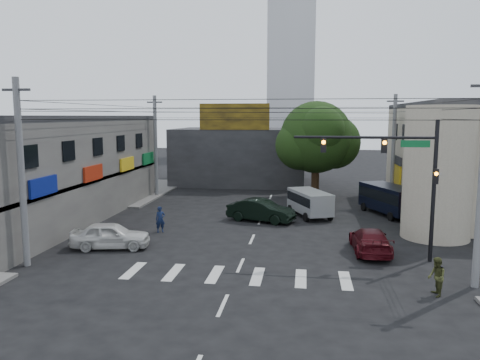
% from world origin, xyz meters
% --- Properties ---
extents(ground, '(160.00, 160.00, 0.00)m').
position_xyz_m(ground, '(0.00, 0.00, 0.00)').
color(ground, black).
rests_on(ground, ground).
extents(sidewalk_far_left, '(16.00, 16.00, 0.15)m').
position_xyz_m(sidewalk_far_left, '(-18.00, 18.00, 0.07)').
color(sidewalk_far_left, '#514F4C').
rests_on(sidewalk_far_left, ground).
extents(sidewalk_far_right, '(16.00, 16.00, 0.15)m').
position_xyz_m(sidewalk_far_right, '(18.00, 18.00, 0.07)').
color(sidewalk_far_right, '#514F4C').
rests_on(sidewalk_far_right, ground).
extents(building_left, '(14.00, 24.00, 7.00)m').
position_xyz_m(building_left, '(-18.00, 6.00, 3.50)').
color(building_left, '#4A4745').
rests_on(building_left, ground).
extents(corner_column, '(4.00, 4.00, 8.00)m').
position_xyz_m(corner_column, '(11.00, 4.00, 4.00)').
color(corner_column, gray).
rests_on(corner_column, ground).
extents(building_far, '(14.00, 10.00, 6.00)m').
position_xyz_m(building_far, '(-4.00, 26.00, 3.00)').
color(building_far, '#232326').
rests_on(building_far, ground).
extents(billboard, '(7.00, 0.30, 2.60)m').
position_xyz_m(billboard, '(-4.00, 21.10, 7.30)').
color(billboard, olive).
rests_on(billboard, building_far).
extents(tower_distant, '(9.00, 9.00, 44.00)m').
position_xyz_m(tower_distant, '(0.00, 70.00, 22.00)').
color(tower_distant, silver).
rests_on(tower_distant, ground).
extents(street_tree, '(6.40, 6.40, 8.70)m').
position_xyz_m(street_tree, '(4.00, 17.00, 5.47)').
color(street_tree, black).
rests_on(street_tree, ground).
extents(traffic_gantry, '(7.10, 0.35, 7.20)m').
position_xyz_m(traffic_gantry, '(7.82, -1.00, 4.83)').
color(traffic_gantry, black).
rests_on(traffic_gantry, ground).
extents(utility_pole_near_left, '(0.32, 0.32, 9.20)m').
position_xyz_m(utility_pole_near_left, '(-10.50, -4.50, 4.60)').
color(utility_pole_near_left, '#59595B').
rests_on(utility_pole_near_left, ground).
extents(utility_pole_far_left, '(0.32, 0.32, 9.20)m').
position_xyz_m(utility_pole_far_left, '(-10.50, 16.00, 4.60)').
color(utility_pole_far_left, '#59595B').
rests_on(utility_pole_far_left, ground).
extents(utility_pole_far_right, '(0.32, 0.32, 9.20)m').
position_xyz_m(utility_pole_far_right, '(10.50, 16.00, 4.60)').
color(utility_pole_far_right, '#59595B').
rests_on(utility_pole_far_right, ground).
extents(dark_sedan, '(4.37, 5.69, 1.56)m').
position_xyz_m(dark_sedan, '(0.07, 6.93, 0.78)').
color(dark_sedan, black).
rests_on(dark_sedan, ground).
extents(white_compact, '(3.29, 4.96, 1.48)m').
position_xyz_m(white_compact, '(-7.63, -1.00, 0.74)').
color(white_compact, beige).
rests_on(white_compact, ground).
extents(maroon_sedan, '(2.14, 4.71, 1.34)m').
position_xyz_m(maroon_sedan, '(6.67, 0.20, 0.67)').
color(maroon_sedan, '#3F090F').
rests_on(maroon_sedan, ground).
extents(silver_minivan, '(5.77, 5.07, 1.90)m').
position_xyz_m(silver_minivan, '(3.47, 9.00, 0.95)').
color(silver_minivan, '#9A9DA2').
rests_on(silver_minivan, ground).
extents(navy_van, '(7.00, 6.04, 2.20)m').
position_xyz_m(navy_van, '(9.39, 10.40, 1.10)').
color(navy_van, black).
rests_on(navy_van, ground).
extents(traffic_officer, '(0.94, 0.91, 1.67)m').
position_xyz_m(traffic_officer, '(-6.00, 2.94, 0.83)').
color(traffic_officer, '#111D3E').
rests_on(traffic_officer, ground).
extents(pedestrian_olive, '(0.84, 0.68, 1.63)m').
position_xyz_m(pedestrian_olive, '(8.54, -5.81, 0.81)').
color(pedestrian_olive, '#363A1B').
rests_on(pedestrian_olive, ground).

